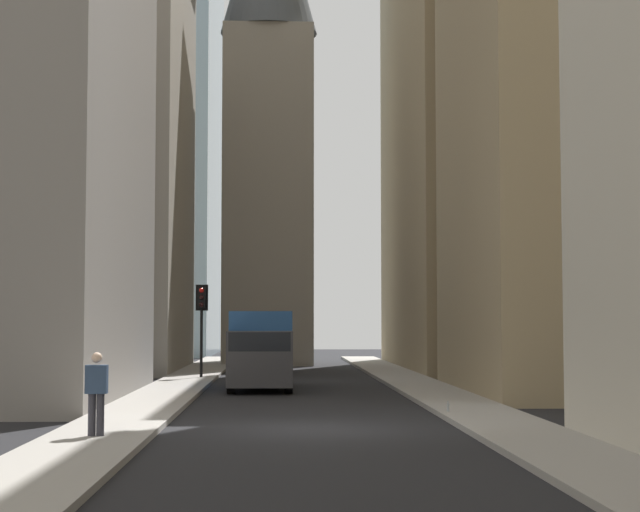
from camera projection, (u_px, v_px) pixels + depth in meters
The scene contains 11 objects.
ground_plane at pixel (311, 429), 23.81m from camera, with size 135.00×135.00×0.00m, color black.
sidewalk_right at pixel (115, 427), 23.64m from camera, with size 90.00×2.20×0.14m, color gray.
sidewalk_left at pixel (504, 425), 24.00m from camera, with size 90.00×2.20×0.14m, color gray.
building_left_far at pixel (492, 102), 55.05m from camera, with size 19.75×10.00×28.34m.
building_right_far at pixel (85, 133), 52.20m from camera, with size 13.83×10.50×23.98m.
church_spire at pixel (269, 97), 60.16m from camera, with size 5.64×5.64×29.75m.
delivery_truck at pixel (261, 349), 37.76m from camera, with size 6.46×2.25×2.84m.
sedan_silver at pixel (265, 361), 47.40m from camera, with size 4.30×1.78×1.42m.
traffic_light_midblock at pixel (202, 309), 43.37m from camera, with size 0.43×0.52×3.89m.
pedestrian at pixel (96, 390), 21.13m from camera, with size 0.26×0.44×1.71m.
discarded_bottle at pixel (448, 407), 26.82m from camera, with size 0.07×0.07×0.27m.
Camera 1 is at (-24.01, 0.74, 2.48)m, focal length 57.91 mm.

